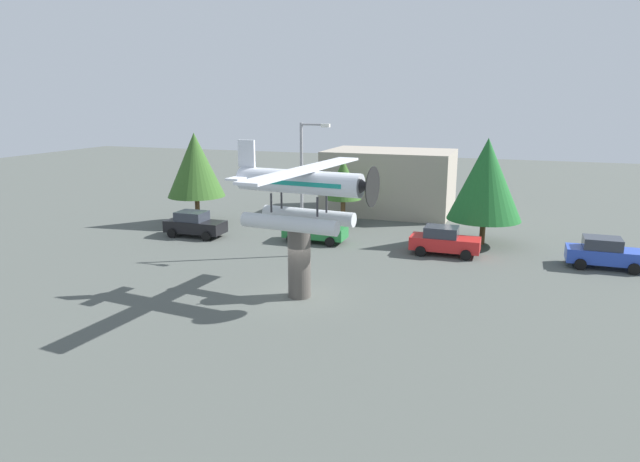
% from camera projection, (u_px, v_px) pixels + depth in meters
% --- Properties ---
extents(ground_plane, '(140.00, 140.00, 0.00)m').
position_uv_depth(ground_plane, '(300.00, 296.00, 27.29)').
color(ground_plane, '#4C514C').
extents(display_pedestal, '(1.10, 1.10, 3.49)m').
position_uv_depth(display_pedestal, '(299.00, 262.00, 26.89)').
color(display_pedestal, '#4C4742').
rests_on(display_pedestal, ground).
extents(floatplane_monument, '(7.01, 10.46, 4.00)m').
position_uv_depth(floatplane_monument, '(301.00, 192.00, 26.05)').
color(floatplane_monument, silver).
rests_on(floatplane_monument, display_pedestal).
extents(car_near_black, '(4.20, 2.02, 1.76)m').
position_uv_depth(car_near_black, '(195.00, 224.00, 39.02)').
color(car_near_black, black).
rests_on(car_near_black, ground).
extents(car_mid_green, '(4.20, 2.02, 1.76)m').
position_uv_depth(car_mid_green, '(314.00, 229.00, 37.53)').
color(car_mid_green, '#237A38').
rests_on(car_mid_green, ground).
extents(car_far_red, '(4.20, 2.02, 1.76)m').
position_uv_depth(car_far_red, '(444.00, 241.00, 34.45)').
color(car_far_red, red).
rests_on(car_far_red, ground).
extents(car_distant_blue, '(4.20, 2.02, 1.76)m').
position_uv_depth(car_distant_blue, '(605.00, 253.00, 31.73)').
color(car_distant_blue, '#2847B7').
rests_on(car_distant_blue, ground).
extents(streetlight_primary, '(1.84, 0.28, 8.05)m').
position_uv_depth(streetlight_primary, '(305.00, 180.00, 33.25)').
color(streetlight_primary, gray).
rests_on(streetlight_primary, ground).
extents(storefront_building, '(10.31, 6.87, 5.23)m').
position_uv_depth(storefront_building, '(390.00, 182.00, 47.04)').
color(storefront_building, '#9E9384').
rests_on(storefront_building, ground).
extents(tree_west, '(4.32, 4.32, 6.95)m').
position_uv_depth(tree_west, '(195.00, 165.00, 42.15)').
color(tree_west, brown).
rests_on(tree_west, ground).
extents(tree_east, '(2.72, 2.72, 5.04)m').
position_uv_depth(tree_east, '(343.00, 180.00, 41.95)').
color(tree_east, brown).
rests_on(tree_east, ground).
extents(tree_center_back, '(4.78, 4.78, 6.98)m').
position_uv_depth(tree_center_back, '(486.00, 179.00, 36.17)').
color(tree_center_back, brown).
rests_on(tree_center_back, ground).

